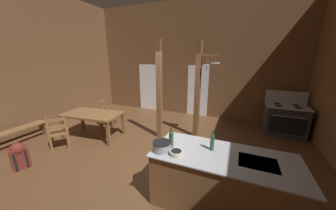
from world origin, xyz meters
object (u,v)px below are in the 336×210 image
at_px(bench_along_left_wall, 19,133).
at_px(stockpot_on_counter, 162,146).
at_px(stove_range, 285,119).
at_px(dining_table, 93,116).
at_px(ladderback_chair_by_post, 59,132).
at_px(backpack, 19,155).
at_px(bottle_short_on_counter, 171,139).
at_px(bottle_tall_on_counter, 212,142).
at_px(mixing_bowl_on_counter, 176,153).
at_px(ladderback_chair_near_window, 107,113).
at_px(kitchen_island, 221,181).

distance_m(bench_along_left_wall, stockpot_on_counter, 4.59).
xyz_separation_m(stove_range, stockpot_on_counter, (-2.47, -3.82, 0.51)).
distance_m(dining_table, ladderback_chair_by_post, 0.97).
height_order(backpack, bottle_short_on_counter, bottle_short_on_counter).
bearing_deg(bench_along_left_wall, bottle_tall_on_counter, 0.76).
height_order(stockpot_on_counter, bottle_tall_on_counter, bottle_tall_on_counter).
xyz_separation_m(stove_range, bench_along_left_wall, (-7.00, -3.56, -0.18)).
bearing_deg(mixing_bowl_on_counter, ladderback_chair_by_post, 171.07).
bearing_deg(ladderback_chair_near_window, stockpot_on_counter, -35.83).
bearing_deg(ladderback_chair_by_post, stove_range, 30.12).
relative_size(ladderback_chair_near_window, mixing_bowl_on_counter, 4.68).
bearing_deg(bottle_short_on_counter, stockpot_on_counter, -117.26).
distance_m(dining_table, stockpot_on_counter, 3.28).
relative_size(stove_range, bench_along_left_wall, 0.94).
relative_size(backpack, mixing_bowl_on_counter, 2.94).
distance_m(stove_range, dining_table, 5.92).
bearing_deg(bottle_short_on_counter, mixing_bowl_on_counter, -51.83).
relative_size(ladderback_chair_by_post, backpack, 1.59).
relative_size(dining_table, bench_along_left_wall, 1.27).
bearing_deg(ladderback_chair_by_post, kitchen_island, -3.80).
distance_m(backpack, bottle_short_on_counter, 3.44).
xyz_separation_m(ladderback_chair_near_window, ladderback_chair_by_post, (-0.05, -1.77, 0.00)).
height_order(backpack, mixing_bowl_on_counter, mixing_bowl_on_counter).
height_order(bench_along_left_wall, bottle_tall_on_counter, bottle_tall_on_counter).
height_order(stockpot_on_counter, bottle_short_on_counter, bottle_short_on_counter).
bearing_deg(dining_table, bench_along_left_wall, -144.02).
bearing_deg(stove_range, bench_along_left_wall, -153.07).
xyz_separation_m(bottle_tall_on_counter, bottle_short_on_counter, (-0.64, -0.16, -0.00)).
relative_size(dining_table, ladderback_chair_near_window, 1.87).
relative_size(kitchen_island, bottle_short_on_counter, 6.36).
bearing_deg(stockpot_on_counter, bottle_short_on_counter, 62.74).
distance_m(kitchen_island, stockpot_on_counter, 1.09).
bearing_deg(mixing_bowl_on_counter, stockpot_on_counter, 173.33).
distance_m(mixing_bowl_on_counter, bottle_tall_on_counter, 0.61).
height_order(bench_along_left_wall, bottle_short_on_counter, bottle_short_on_counter).
height_order(ladderback_chair_near_window, backpack, ladderback_chair_near_window).
distance_m(ladderback_chair_by_post, mixing_bowl_on_counter, 3.55).
bearing_deg(ladderback_chair_near_window, bench_along_left_wall, -123.81).
bearing_deg(bottle_short_on_counter, stove_range, 56.83).
bearing_deg(stockpot_on_counter, ladderback_chair_by_post, 170.89).
bearing_deg(ladderback_chair_near_window, bottle_short_on_counter, -32.95).
bearing_deg(ladderback_chair_by_post, bottle_tall_on_counter, -2.67).
distance_m(ladderback_chair_by_post, backpack, 0.94).
bearing_deg(bottle_tall_on_counter, ladderback_chair_by_post, 177.33).
height_order(ladderback_chair_by_post, bottle_tall_on_counter, bottle_tall_on_counter).
bearing_deg(mixing_bowl_on_counter, dining_table, 155.53).
bearing_deg(bottle_tall_on_counter, mixing_bowl_on_counter, -142.83).
bearing_deg(stove_range, ladderback_chair_by_post, -149.88).
relative_size(stockpot_on_counter, bottle_short_on_counter, 1.07).
distance_m(stove_range, ladderback_chair_near_window, 5.85).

